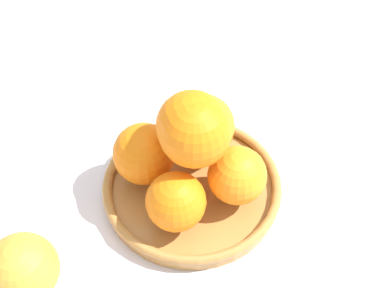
# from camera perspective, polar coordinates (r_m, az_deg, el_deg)

# --- Properties ---
(ground_plane) EXTENTS (4.00, 4.00, 0.00)m
(ground_plane) POSITION_cam_1_polar(r_m,az_deg,el_deg) (0.70, 0.00, -5.24)
(ground_plane) COLOR silver
(fruit_bowl) EXTENTS (0.23, 0.23, 0.03)m
(fruit_bowl) POSITION_cam_1_polar(r_m,az_deg,el_deg) (0.69, 0.00, -4.61)
(fruit_bowl) COLOR #A57238
(fruit_bowl) RESTS_ON ground_plane
(orange_pile) EXTENTS (0.19, 0.19, 0.14)m
(orange_pile) POSITION_cam_1_polar(r_m,az_deg,el_deg) (0.63, -0.14, -0.29)
(orange_pile) COLOR orange
(orange_pile) RESTS_ON fruit_bowl
(stray_orange) EXTENTS (0.08, 0.08, 0.08)m
(stray_orange) POSITION_cam_1_polar(r_m,az_deg,el_deg) (0.62, -17.62, -12.58)
(stray_orange) COLOR orange
(stray_orange) RESTS_ON ground_plane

